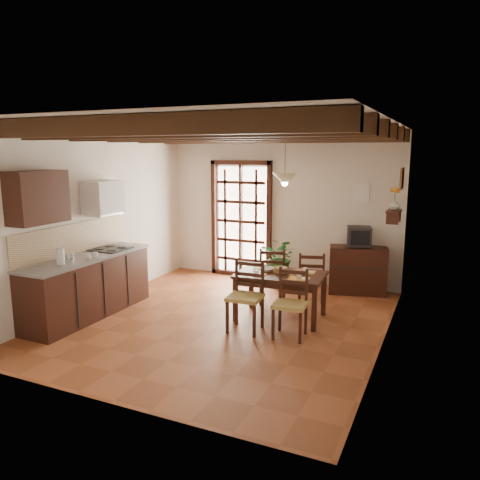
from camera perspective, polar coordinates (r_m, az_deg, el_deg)
The scene contains 25 objects.
ground_plane at distance 6.96m, azimuth -2.14°, elevation -9.85°, with size 5.00×5.00×0.00m, color brown.
room_shell at distance 6.54m, azimuth -2.25°, elevation 5.21°, with size 4.52×5.02×2.81m.
ceiling_beams at distance 6.52m, azimuth -2.31°, elevation 12.88°, with size 4.50×4.34×0.20m.
french_door at distance 9.16m, azimuth 0.13°, elevation 2.77°, with size 1.26×0.11×2.32m.
kitchen_counter at distance 7.41m, azimuth -18.04°, elevation -5.24°, with size 0.64×2.25×1.38m.
upper_cabinet at distance 6.76m, azimuth -23.46°, elevation 4.80°, with size 0.35×0.80×0.70m, color black.
range_hood at distance 7.65m, azimuth -16.35°, elevation 4.97°, with size 0.38×0.60×0.54m.
counter_items at distance 7.36m, azimuth -17.78°, elevation -1.44°, with size 0.50×1.43×0.25m.
dining_table at distance 6.92m, azimuth 4.99°, elevation -4.77°, with size 1.32×0.89×0.69m.
chair_near_left at distance 6.51m, azimuth 0.67°, elevation -8.44°, with size 0.48×0.46×0.98m.
chair_near_right at distance 6.34m, azimuth 6.12°, elevation -9.22°, with size 0.45×0.43×0.92m.
chair_far_left at distance 7.69m, azimuth 4.01°, elevation -5.55°, with size 0.53×0.52×0.94m.
chair_far_right at distance 7.54m, azimuth 8.65°, elevation -6.03°, with size 0.51×0.50×0.91m.
table_setting at distance 6.91m, azimuth 5.00°, elevation -4.31°, with size 0.92×0.62×0.09m.
table_bowl at distance 7.00m, azimuth 3.32°, elevation -3.60°, with size 0.22×0.22×0.05m, color white.
sideboard at distance 8.42m, azimuth 14.14°, elevation -3.58°, with size 0.97×0.44×0.82m, color black.
crt_tv at distance 8.29m, azimuth 14.32°, elevation 0.45°, with size 0.47×0.45×0.33m.
fuse_box at distance 8.46m, azimuth 14.67°, elevation 5.67°, with size 0.25×0.03×0.32m, color white.
plant_pot at distance 8.67m, azimuth 4.92°, elevation -4.94°, with size 0.38×0.38×0.23m, color maroon.
potted_plant at distance 8.55m, azimuth 4.97°, elevation -1.97°, with size 1.70×1.46×1.90m, color #144C19.
wall_shelf at distance 7.53m, azimuth 18.24°, elevation 3.06°, with size 0.20×0.42×0.20m.
shelf_vase at distance 7.51m, azimuth 18.31°, elevation 4.11°, with size 0.15×0.15×0.15m, color #B2BFB2.
shelf_flowers at distance 7.49m, azimuth 18.40°, elevation 5.69°, with size 0.14×0.14×0.36m.
framed_picture at distance 7.47m, azimuth 19.13°, elevation 7.12°, with size 0.03×0.32×0.32m.
pendant_lamp at distance 6.78m, azimuth 5.48°, elevation 7.58°, with size 0.36×0.36×0.84m.
Camera 1 is at (2.91, -5.83, 2.44)m, focal length 35.00 mm.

